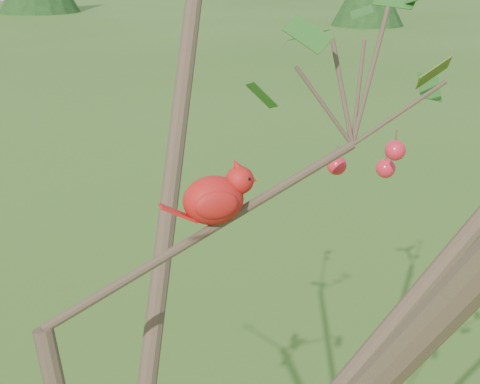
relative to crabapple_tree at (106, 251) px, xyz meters
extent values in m
sphere|color=red|center=(0.54, 0.14, 0.02)|extent=(0.04, 0.04, 0.04)
sphere|color=red|center=(0.60, 0.04, 0.07)|extent=(0.04, 0.04, 0.04)
sphere|color=red|center=(0.64, 0.10, 0.01)|extent=(0.04, 0.04, 0.04)
ellipsoid|color=red|center=(0.24, 0.10, 0.01)|extent=(0.13, 0.10, 0.09)
sphere|color=red|center=(0.29, 0.09, 0.04)|extent=(0.06, 0.06, 0.05)
cone|color=red|center=(0.28, 0.09, 0.07)|extent=(0.04, 0.03, 0.04)
cone|color=#D85914|center=(0.31, 0.08, 0.04)|extent=(0.03, 0.02, 0.02)
ellipsoid|color=black|center=(0.30, 0.09, 0.04)|extent=(0.02, 0.03, 0.02)
cube|color=red|center=(0.17, 0.11, -0.01)|extent=(0.07, 0.04, 0.04)
ellipsoid|color=red|center=(0.24, 0.13, 0.01)|extent=(0.08, 0.04, 0.05)
ellipsoid|color=red|center=(0.23, 0.07, 0.01)|extent=(0.08, 0.04, 0.05)
camera|label=1|loc=(-0.34, -0.98, 0.43)|focal=55.00mm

